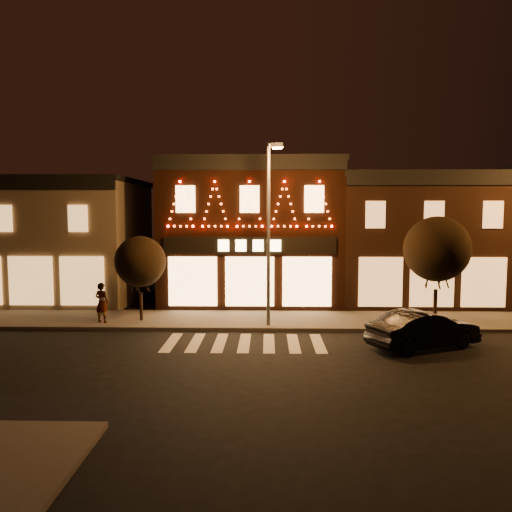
{
  "coord_description": "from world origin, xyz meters",
  "views": [
    {
      "loc": [
        0.93,
        -15.69,
        5.3
      ],
      "look_at": [
        0.47,
        4.0,
        3.57
      ],
      "focal_mm": 34.62,
      "sensor_mm": 36.0,
      "label": 1
    }
  ],
  "objects": [
    {
      "name": "ground",
      "position": [
        0.0,
        0.0,
        0.0
      ],
      "size": [
        120.0,
        120.0,
        0.0
      ],
      "primitive_type": "plane",
      "color": "black",
      "rests_on": "ground"
    },
    {
      "name": "sidewalk_far",
      "position": [
        2.0,
        8.0,
        0.07
      ],
      "size": [
        44.0,
        4.0,
        0.15
      ],
      "primitive_type": "cube",
      "color": "#47423D",
      "rests_on": "ground"
    },
    {
      "name": "building_left",
      "position": [
        -13.0,
        13.99,
        3.66
      ],
      "size": [
        12.2,
        8.28,
        7.3
      ],
      "color": "#786D55",
      "rests_on": "ground"
    },
    {
      "name": "building_pulp",
      "position": [
        0.0,
        13.98,
        4.16
      ],
      "size": [
        10.2,
        8.34,
        8.3
      ],
      "color": "black",
      "rests_on": "ground"
    },
    {
      "name": "building_right_a",
      "position": [
        9.5,
        13.99,
        3.76
      ],
      "size": [
        9.2,
        8.28,
        7.5
      ],
      "color": "black",
      "rests_on": "ground"
    },
    {
      "name": "streetlamp_mid",
      "position": [
        1.03,
        6.37,
        4.89
      ],
      "size": [
        0.71,
        1.85,
        8.08
      ],
      "rotation": [
        0.0,
        0.0,
        -0.22
      ],
      "color": "#59595E",
      "rests_on": "sidewalk_far"
    },
    {
      "name": "tree_left",
      "position": [
        -5.12,
        7.5,
        2.98
      ],
      "size": [
        2.42,
        2.42,
        4.04
      ],
      "rotation": [
        0.0,
        0.0,
        0.05
      ],
      "color": "black",
      "rests_on": "sidewalk_far"
    },
    {
      "name": "tree_right",
      "position": [
        8.67,
        6.93,
        3.65
      ],
      "size": [
        2.99,
        2.99,
        4.99
      ],
      "rotation": [
        0.0,
        0.0,
        -0.05
      ],
      "color": "black",
      "rests_on": "sidewalk_far"
    },
    {
      "name": "dark_sedan",
      "position": [
        7.04,
        3.39,
        0.75
      ],
      "size": [
        4.78,
        3.34,
        1.49
      ],
      "primitive_type": "imported",
      "rotation": [
        0.0,
        0.0,
        2.01
      ],
      "color": "black",
      "rests_on": "ground"
    },
    {
      "name": "pedestrian",
      "position": [
        -6.85,
        6.98,
        1.1
      ],
      "size": [
        0.8,
        0.65,
        1.89
      ],
      "primitive_type": "imported",
      "rotation": [
        0.0,
        0.0,
        2.81
      ],
      "color": "gray",
      "rests_on": "sidewalk_far"
    }
  ]
}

